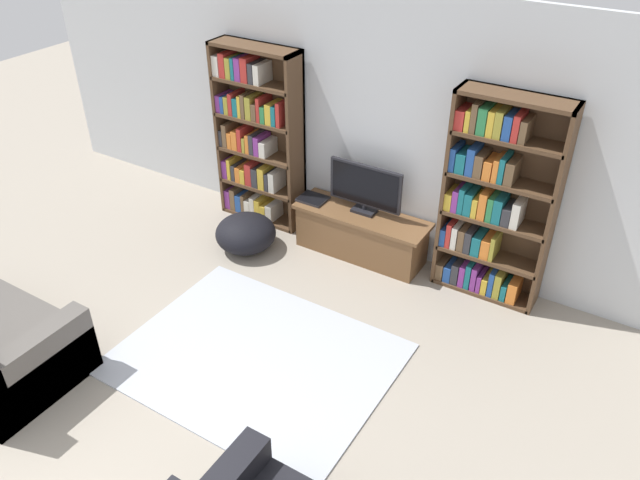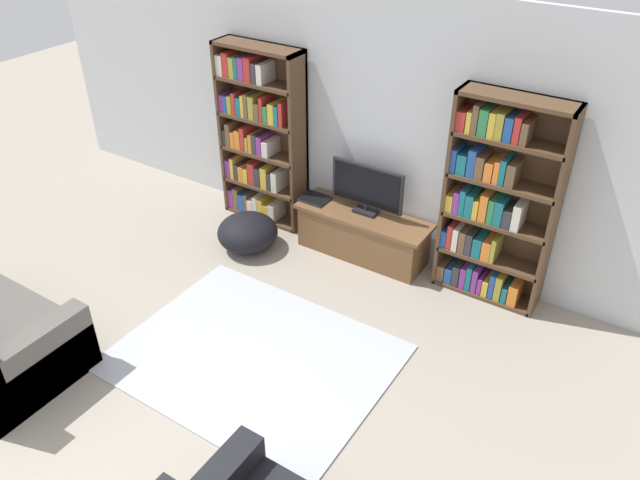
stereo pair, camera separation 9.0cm
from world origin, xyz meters
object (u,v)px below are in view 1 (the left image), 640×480
Objects in this scene: bookshelf_left at (256,138)px; beanbag_ottoman at (246,233)px; television at (365,188)px; laptop at (313,199)px; bookshelf_right at (493,203)px; tv_stand at (361,234)px.

beanbag_ottoman is at bearing -66.11° from bookshelf_left.
laptop is at bearing -173.29° from television.
bookshelf_left is at bearing 113.89° from beanbag_ottoman.
bookshelf_left is 0.91m from laptop.
bookshelf_right is at bearing 0.03° from bookshelf_left.
bookshelf_left reaches higher than beanbag_ottoman.
beanbag_ottoman is (-0.49, -0.52, -0.31)m from laptop.
bookshelf_right is 1.39× the size of tv_stand.
bookshelf_left is at bearing 171.45° from laptop.
bookshelf_left is at bearing 175.65° from tv_stand.
television is at bearing 6.71° from laptop.
television is at bearing 29.05° from beanbag_ottoman.
bookshelf_right reaches higher than television.
television is at bearing 90.00° from tv_stand.
bookshelf_left reaches higher than television.
tv_stand is 1.81× the size of television.
bookshelf_right is at bearing 4.80° from tv_stand.
laptop is (0.78, -0.12, -0.46)m from bookshelf_left.
beanbag_ottoman is (-2.30, -0.64, -0.75)m from bookshelf_right.
bookshelf_right is 3.09× the size of beanbag_ottoman.
tv_stand is 1.19m from beanbag_ottoman.
tv_stand is at bearing -90.00° from television.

